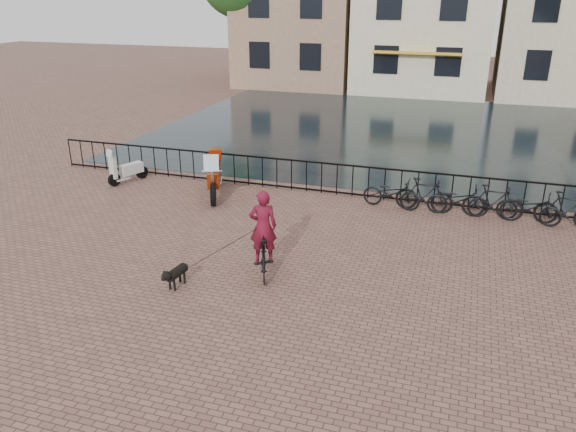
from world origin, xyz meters
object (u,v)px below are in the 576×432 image
(dog, at_px, (177,275))
(motorcycle, at_px, (214,171))
(cyclist, at_px, (263,238))
(scooter, at_px, (127,164))

(dog, bearing_deg, motorcycle, 114.64)
(cyclist, distance_m, dog, 2.07)
(cyclist, height_order, dog, cyclist)
(cyclist, height_order, scooter, cyclist)
(motorcycle, relative_size, scooter, 1.66)
(dog, xyz_separation_m, motorcycle, (-1.66, 5.58, 0.55))
(cyclist, xyz_separation_m, dog, (-1.60, -1.15, -0.62))
(scooter, bearing_deg, dog, -26.31)
(motorcycle, distance_m, scooter, 3.36)
(cyclist, xyz_separation_m, scooter, (-6.60, 4.74, -0.26))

